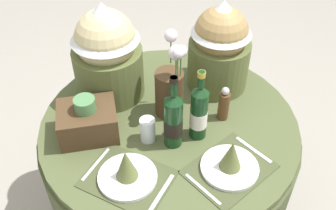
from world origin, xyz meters
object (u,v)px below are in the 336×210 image
(flower_vase, at_px, (170,87))
(woven_basket_side_left, at_px, (88,121))
(dining_table, at_px, (169,142))
(wine_bottle_rear, at_px, (199,112))
(gift_tub_back_right, at_px, (220,43))
(pepper_mill, at_px, (224,104))
(wine_bottle_left, at_px, (173,120))
(place_setting_right, at_px, (230,162))
(tumbler_near_left, at_px, (148,130))
(place_setting_left, at_px, (127,171))
(gift_tub_back_left, at_px, (106,48))

(flower_vase, distance_m, woven_basket_side_left, 0.40)
(dining_table, bearing_deg, wine_bottle_rear, -44.05)
(dining_table, relative_size, gift_tub_back_right, 2.61)
(pepper_mill, bearing_deg, flower_vase, 158.97)
(gift_tub_back_right, bearing_deg, wine_bottle_left, -129.93)
(place_setting_right, height_order, wine_bottle_left, wine_bottle_left)
(place_setting_right, relative_size, tumbler_near_left, 3.68)
(wine_bottle_left, height_order, woven_basket_side_left, wine_bottle_left)
(dining_table, height_order, flower_vase, flower_vase)
(tumbler_near_left, bearing_deg, place_setting_left, -119.74)
(place_setting_right, xyz_separation_m, pepper_mill, (0.06, 0.30, 0.03))
(gift_tub_back_left, bearing_deg, gift_tub_back_right, -4.09)
(tumbler_near_left, distance_m, gift_tub_back_left, 0.43)
(pepper_mill, bearing_deg, place_setting_right, -101.82)
(flower_vase, bearing_deg, place_setting_left, -124.56)
(wine_bottle_left, distance_m, tumbler_near_left, 0.14)
(gift_tub_back_right, height_order, woven_basket_side_left, gift_tub_back_right)
(dining_table, xyz_separation_m, gift_tub_back_right, (0.30, 0.24, 0.38))
(place_setting_right, xyz_separation_m, wine_bottle_left, (-0.20, 0.19, 0.09))
(wine_bottle_left, distance_m, woven_basket_side_left, 0.38)
(woven_basket_side_left, bearing_deg, wine_bottle_left, -19.44)
(dining_table, xyz_separation_m, place_setting_right, (0.19, -0.32, 0.18))
(wine_bottle_rear, bearing_deg, wine_bottle_left, -168.10)
(gift_tub_back_left, relative_size, woven_basket_side_left, 1.95)
(place_setting_left, bearing_deg, tumbler_near_left, 60.26)
(flower_vase, relative_size, tumbler_near_left, 3.49)
(pepper_mill, xyz_separation_m, woven_basket_side_left, (-0.62, 0.01, -0.00))
(place_setting_left, height_order, tumbler_near_left, place_setting_left)
(place_setting_right, bearing_deg, tumbler_near_left, 141.98)
(tumbler_near_left, bearing_deg, place_setting_right, -38.02)
(place_setting_right, bearing_deg, wine_bottle_rear, 110.08)
(flower_vase, bearing_deg, tumbler_near_left, -129.98)
(flower_vase, bearing_deg, wine_bottle_left, -97.86)
(flower_vase, bearing_deg, pepper_mill, -21.03)
(dining_table, distance_m, gift_tub_back_left, 0.54)
(gift_tub_back_left, distance_m, woven_basket_side_left, 0.35)
(wine_bottle_left, bearing_deg, wine_bottle_rear, 11.90)
(tumbler_near_left, height_order, pepper_mill, pepper_mill)
(place_setting_left, relative_size, woven_basket_side_left, 1.69)
(wine_bottle_left, height_order, gift_tub_back_left, gift_tub_back_left)
(wine_bottle_left, bearing_deg, place_setting_left, -144.11)
(dining_table, relative_size, wine_bottle_left, 3.37)
(wine_bottle_rear, distance_m, woven_basket_side_left, 0.49)
(place_setting_left, distance_m, woven_basket_side_left, 0.32)
(woven_basket_side_left, bearing_deg, gift_tub_back_right, 19.88)
(place_setting_left, xyz_separation_m, woven_basket_side_left, (-0.14, 0.28, 0.03))
(place_setting_right, xyz_separation_m, woven_basket_side_left, (-0.55, 0.32, 0.03))
(dining_table, relative_size, flower_vase, 3.03)
(place_setting_left, xyz_separation_m, gift_tub_back_left, (-0.01, 0.56, 0.21))
(place_setting_left, xyz_separation_m, flower_vase, (0.25, 0.36, 0.11))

